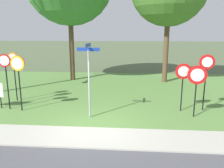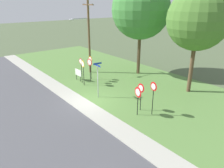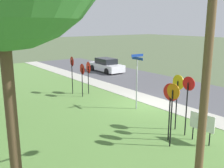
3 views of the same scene
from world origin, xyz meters
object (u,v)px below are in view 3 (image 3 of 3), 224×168
(stop_sign_far_center, at_px, (178,90))
(stop_sign_far_left, at_px, (171,99))
(parked_sedan_distant, at_px, (106,65))
(street_name_post, at_px, (137,77))
(stop_sign_near_left, at_px, (172,103))
(notice_board, at_px, (202,124))
(yield_sign_near_right, at_px, (72,66))
(yield_sign_far_left, at_px, (89,70))
(utility_pole, at_px, (214,27))
(yield_sign_near_left, at_px, (82,72))
(stop_sign_near_right, at_px, (188,94))

(stop_sign_far_center, bearing_deg, stop_sign_far_left, 123.84)
(parked_sedan_distant, bearing_deg, street_name_post, 153.48)
(stop_sign_far_left, bearing_deg, parked_sedan_distant, -34.18)
(stop_sign_near_left, xyz_separation_m, notice_board, (-0.54, -1.27, -1.00))
(yield_sign_near_right, height_order, yield_sign_far_left, yield_sign_near_right)
(stop_sign_near_left, xyz_separation_m, utility_pole, (-2.24, 1.20, 2.89))
(yield_sign_near_left, bearing_deg, street_name_post, -160.54)
(stop_sign_near_left, bearing_deg, parked_sedan_distant, -27.41)
(utility_pole, bearing_deg, stop_sign_far_left, -30.88)
(stop_sign_near_right, height_order, notice_board, stop_sign_near_right)
(yield_sign_far_left, bearing_deg, yield_sign_near_left, 128.79)
(stop_sign_far_left, relative_size, yield_sign_far_left, 1.09)
(street_name_post, xyz_separation_m, utility_pole, (-6.60, 3.31, 2.85))
(notice_board, bearing_deg, parked_sedan_distant, -25.57)
(stop_sign_far_left, height_order, yield_sign_far_left, stop_sign_far_left)
(stop_sign_near_right, xyz_separation_m, stop_sign_far_center, (0.70, -0.20, 0.00))
(stop_sign_near_left, bearing_deg, yield_sign_near_right, -5.11)
(stop_sign_near_left, xyz_separation_m, yield_sign_near_left, (8.49, -1.00, -0.17))
(stop_sign_near_left, distance_m, yield_sign_far_left, 9.06)
(stop_sign_far_left, height_order, yield_sign_near_left, stop_sign_far_left)
(stop_sign_far_center, height_order, yield_sign_far_left, stop_sign_far_center)
(stop_sign_near_left, xyz_separation_m, stop_sign_near_right, (0.31, -1.35, 0.04))
(yield_sign_far_left, bearing_deg, stop_sign_near_left, 179.02)
(stop_sign_near_left, relative_size, yield_sign_far_left, 1.14)
(yield_sign_far_left, relative_size, notice_board, 1.82)
(stop_sign_far_center, distance_m, yield_sign_near_left, 7.50)
(utility_pole, relative_size, parked_sedan_distant, 2.02)
(stop_sign_near_right, relative_size, notice_board, 2.12)
(stop_sign_near_right, distance_m, parked_sedan_distant, 16.47)
(street_name_post, distance_m, utility_pole, 7.92)
(yield_sign_near_right, height_order, parked_sedan_distant, yield_sign_near_right)
(yield_sign_far_left, distance_m, street_name_post, 4.56)
(stop_sign_near_right, height_order, yield_sign_far_left, stop_sign_near_right)
(stop_sign_far_left, height_order, parked_sedan_distant, stop_sign_far_left)
(stop_sign_near_left, height_order, stop_sign_near_right, stop_sign_near_right)
(yield_sign_near_right, xyz_separation_m, parked_sedan_distant, (5.83, -7.08, -1.36))
(stop_sign_near_left, distance_m, parked_sedan_distant, 17.33)
(stop_sign_near_left, relative_size, notice_board, 2.07)
(stop_sign_far_left, xyz_separation_m, notice_board, (-0.96, -0.88, -0.96))
(utility_pole, bearing_deg, yield_sign_far_left, -14.78)
(yield_sign_near_left, distance_m, notice_board, 9.07)
(yield_sign_far_left, relative_size, parked_sedan_distant, 0.52)
(stop_sign_far_left, xyz_separation_m, street_name_post, (3.93, -1.72, 0.08))
(stop_sign_far_center, height_order, utility_pole, utility_pole)
(yield_sign_near_left, height_order, notice_board, yield_sign_near_left)
(utility_pole, bearing_deg, yield_sign_near_right, -9.73)
(notice_board, relative_size, parked_sedan_distant, 0.29)
(notice_board, xyz_separation_m, parked_sedan_distant, (15.91, -6.63, -0.23))
(stop_sign_near_right, distance_m, yield_sign_far_left, 8.59)
(stop_sign_near_right, relative_size, yield_sign_near_left, 1.18)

